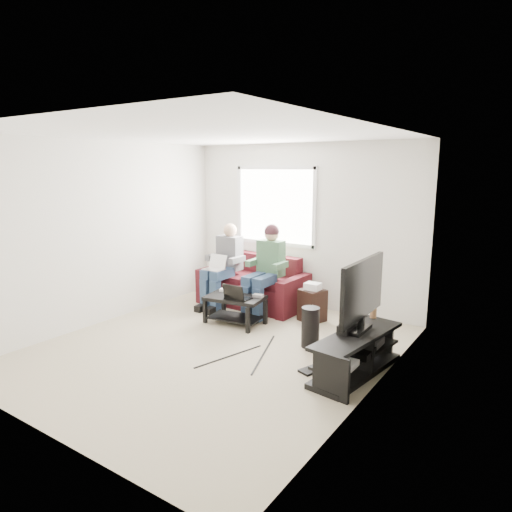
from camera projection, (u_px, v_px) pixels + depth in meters
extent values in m
plane|color=#B6A98D|center=(215.00, 348.00, 5.70)|extent=(4.50, 4.50, 0.00)
plane|color=white|center=(211.00, 134.00, 5.20)|extent=(4.50, 4.50, 0.00)
plane|color=silver|center=(302.00, 226.00, 7.28)|extent=(4.50, 0.00, 4.50)
plane|color=silver|center=(33.00, 286.00, 3.62)|extent=(4.50, 0.00, 4.50)
plane|color=silver|center=(105.00, 233.00, 6.54)|extent=(0.00, 4.50, 4.50)
plane|color=silver|center=(376.00, 266.00, 4.35)|extent=(0.00, 4.50, 4.50)
cube|color=white|center=(275.00, 206.00, 7.49)|extent=(1.40, 0.01, 1.20)
cube|color=silver|center=(275.00, 206.00, 7.48)|extent=(1.48, 0.04, 1.28)
cube|color=#481312|center=(253.00, 293.00, 7.45)|extent=(1.42, 0.79, 0.40)
cube|color=#481312|center=(264.00, 266.00, 7.63)|extent=(1.40, 0.24, 0.41)
cube|color=#481312|center=(216.00, 282.00, 7.86)|extent=(0.18, 0.85, 0.57)
cube|color=#481312|center=(294.00, 296.00, 7.01)|extent=(0.18, 0.85, 0.57)
cube|color=#481312|center=(235.00, 276.00, 7.58)|extent=(0.68, 0.65, 0.10)
cube|color=#481312|center=(270.00, 282.00, 7.19)|extent=(0.68, 0.65, 0.10)
cube|color=navy|center=(213.00, 272.00, 7.32)|extent=(0.16, 0.45, 0.14)
cube|color=navy|center=(222.00, 274.00, 7.21)|extent=(0.16, 0.45, 0.14)
cube|color=navy|center=(206.00, 294.00, 7.23)|extent=(0.13, 0.13, 0.50)
cube|color=navy|center=(215.00, 296.00, 7.12)|extent=(0.13, 0.13, 0.50)
cube|color=#5C5C61|center=(230.00, 253.00, 7.47)|extent=(0.40, 0.22, 0.55)
sphere|color=tan|center=(230.00, 230.00, 7.42)|extent=(0.22, 0.22, 0.22)
cube|color=navy|center=(254.00, 279.00, 6.88)|extent=(0.16, 0.45, 0.14)
cube|color=navy|center=(265.00, 281.00, 6.77)|extent=(0.16, 0.45, 0.14)
cube|color=navy|center=(247.00, 302.00, 6.79)|extent=(0.13, 0.13, 0.50)
cube|color=navy|center=(258.00, 304.00, 6.68)|extent=(0.13, 0.13, 0.50)
cube|color=#525555|center=(271.00, 258.00, 7.03)|extent=(0.40, 0.22, 0.55)
sphere|color=tan|center=(272.00, 234.00, 6.98)|extent=(0.22, 0.22, 0.22)
sphere|color=#31181E|center=(272.00, 232.00, 6.97)|extent=(0.23, 0.23, 0.23)
cube|color=black|center=(235.00, 298.00, 6.54)|extent=(0.89, 0.62, 0.05)
cube|color=black|center=(235.00, 317.00, 6.60)|extent=(0.80, 0.53, 0.02)
cube|color=black|center=(205.00, 311.00, 6.61)|extent=(0.05, 0.05, 0.36)
cube|color=black|center=(248.00, 321.00, 6.19)|extent=(0.05, 0.05, 0.36)
cube|color=black|center=(224.00, 303.00, 6.97)|extent=(0.05, 0.05, 0.36)
cube|color=black|center=(265.00, 312.00, 6.55)|extent=(0.05, 0.05, 0.36)
cube|color=silver|center=(225.00, 290.00, 6.78)|extent=(0.16, 0.12, 0.04)
cube|color=black|center=(237.00, 291.00, 6.73)|extent=(0.15, 0.11, 0.04)
cube|color=gray|center=(258.00, 296.00, 6.49)|extent=(0.15, 0.11, 0.04)
cube|color=black|center=(357.00, 336.00, 4.94)|extent=(0.59, 1.40, 0.04)
cube|color=black|center=(356.00, 354.00, 4.98)|extent=(0.54, 1.33, 0.03)
cube|color=black|center=(356.00, 370.00, 5.02)|extent=(0.59, 1.40, 0.06)
cube|color=black|center=(331.00, 376.00, 4.44)|extent=(0.41, 0.10, 0.45)
cube|color=black|center=(377.00, 336.00, 5.51)|extent=(0.41, 0.10, 0.45)
cube|color=black|center=(361.00, 330.00, 5.01)|extent=(0.12, 0.40, 0.04)
cube|color=black|center=(361.00, 323.00, 5.00)|extent=(0.06, 0.06, 0.12)
cube|color=black|center=(363.00, 289.00, 4.92)|extent=(0.05, 1.10, 0.65)
cube|color=#CC307A|center=(360.00, 288.00, 4.94)|extent=(0.01, 1.01, 0.58)
cube|color=black|center=(351.00, 325.00, 5.07)|extent=(0.12, 0.50, 0.10)
cylinder|color=#9E6C44|center=(373.00, 313.00, 5.46)|extent=(0.08, 0.08, 0.12)
cube|color=silver|center=(342.00, 363.00, 4.64)|extent=(0.30, 0.22, 0.06)
cube|color=gray|center=(366.00, 340.00, 5.21)|extent=(0.34, 0.26, 0.08)
cube|color=black|center=(355.00, 351.00, 4.93)|extent=(0.38, 0.30, 0.07)
cylinder|color=black|center=(310.00, 327.00, 5.71)|extent=(0.23, 0.23, 0.51)
cube|color=black|center=(318.00, 368.00, 5.13)|extent=(0.31, 0.50, 0.03)
cube|color=black|center=(312.00, 305.00, 6.68)|extent=(0.32, 0.32, 0.47)
cube|color=silver|center=(313.00, 286.00, 6.62)|extent=(0.22, 0.18, 0.10)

